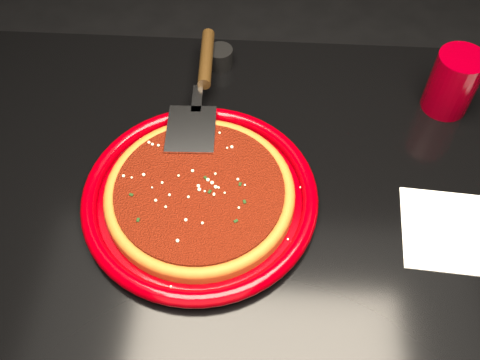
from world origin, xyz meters
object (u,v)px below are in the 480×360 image
Objects in this scene: pizza_server at (201,89)px; cup at (453,83)px; plate at (200,196)px; table at (275,308)px; ramekin at (220,57)px.

cup is at bearing 1.91° from pizza_server.
cup is at bearing 29.17° from plate.
table is at bearing -55.98° from pizza_server.
plate is 7.67× the size of ramekin.
pizza_server is 3.00× the size of cup.
ramekin is (0.02, 0.11, -0.03)m from pizza_server.
table is 10.67× the size of cup.
plate is at bearing 174.75° from table.
pizza_server is 7.09× the size of ramekin.
ramekin reaches higher than table.
table is 0.50m from pizza_server.
pizza_server is at bearing -175.98° from cup.
plate reaches higher than table.
cup reaches higher than plate.
pizza_server is 0.43m from cup.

